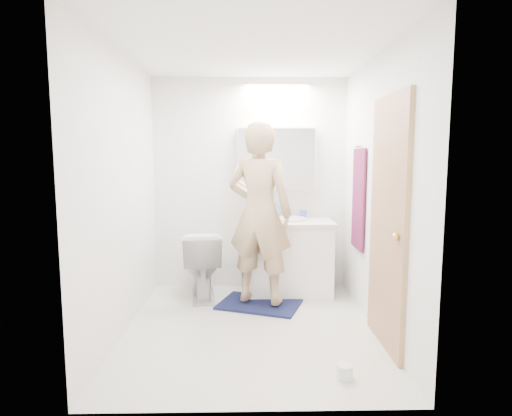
{
  "coord_description": "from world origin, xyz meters",
  "views": [
    {
      "loc": [
        -0.03,
        -3.63,
        1.53
      ],
      "look_at": [
        0.05,
        0.25,
        1.05
      ],
      "focal_mm": 29.76,
      "sensor_mm": 36.0,
      "label": 1
    }
  ],
  "objects_px": {
    "vanity_cabinet": "(289,259)",
    "soap_bottle_b": "(276,210)",
    "person": "(260,213)",
    "toilet": "(202,264)",
    "medicine_cabinet": "(276,158)",
    "toothbrush_cup": "(303,215)",
    "soap_bottle_a": "(262,208)",
    "toilet_paper_roll": "(345,372)"
  },
  "relations": [
    {
      "from": "vanity_cabinet",
      "to": "soap_bottle_b",
      "type": "distance_m",
      "value": 0.57
    },
    {
      "from": "person",
      "to": "soap_bottle_b",
      "type": "xyz_separation_m",
      "value": [
        0.2,
        0.57,
        -0.04
      ]
    },
    {
      "from": "toilet",
      "to": "person",
      "type": "relative_size",
      "value": 0.41
    },
    {
      "from": "medicine_cabinet",
      "to": "soap_bottle_b",
      "type": "relative_size",
      "value": 4.58
    },
    {
      "from": "medicine_cabinet",
      "to": "person",
      "type": "relative_size",
      "value": 0.48
    },
    {
      "from": "soap_bottle_b",
      "to": "toothbrush_cup",
      "type": "height_order",
      "value": "soap_bottle_b"
    },
    {
      "from": "soap_bottle_a",
      "to": "vanity_cabinet",
      "type": "bearing_deg",
      "value": -26.16
    },
    {
      "from": "toilet",
      "to": "soap_bottle_a",
      "type": "bearing_deg",
      "value": -165.26
    },
    {
      "from": "medicine_cabinet",
      "to": "toothbrush_cup",
      "type": "xyz_separation_m",
      "value": [
        0.31,
        -0.05,
        -0.64
      ]
    },
    {
      "from": "vanity_cabinet",
      "to": "toilet_paper_roll",
      "type": "height_order",
      "value": "vanity_cabinet"
    },
    {
      "from": "toilet",
      "to": "vanity_cabinet",
      "type": "bearing_deg",
      "value": 179.48
    },
    {
      "from": "toilet",
      "to": "toothbrush_cup",
      "type": "bearing_deg",
      "value": -173.68
    },
    {
      "from": "medicine_cabinet",
      "to": "toilet",
      "type": "distance_m",
      "value": 1.43
    },
    {
      "from": "medicine_cabinet",
      "to": "soap_bottle_b",
      "type": "height_order",
      "value": "medicine_cabinet"
    },
    {
      "from": "person",
      "to": "toilet_paper_roll",
      "type": "distance_m",
      "value": 1.8
    },
    {
      "from": "medicine_cabinet",
      "to": "toothbrush_cup",
      "type": "relative_size",
      "value": 9.26
    },
    {
      "from": "medicine_cabinet",
      "to": "toilet",
      "type": "relative_size",
      "value": 1.19
    },
    {
      "from": "vanity_cabinet",
      "to": "soap_bottle_a",
      "type": "relative_size",
      "value": 3.6
    },
    {
      "from": "toilet",
      "to": "soap_bottle_a",
      "type": "distance_m",
      "value": 0.91
    },
    {
      "from": "toilet",
      "to": "toilet_paper_roll",
      "type": "height_order",
      "value": "toilet"
    },
    {
      "from": "soap_bottle_a",
      "to": "soap_bottle_b",
      "type": "distance_m",
      "value": 0.17
    },
    {
      "from": "vanity_cabinet",
      "to": "medicine_cabinet",
      "type": "xyz_separation_m",
      "value": [
        -0.14,
        0.21,
        1.11
      ]
    },
    {
      "from": "medicine_cabinet",
      "to": "soap_bottle_a",
      "type": "distance_m",
      "value": 0.58
    },
    {
      "from": "soap_bottle_b",
      "to": "vanity_cabinet",
      "type": "bearing_deg",
      "value": -52.11
    },
    {
      "from": "person",
      "to": "toothbrush_cup",
      "type": "relative_size",
      "value": 19.13
    },
    {
      "from": "medicine_cabinet",
      "to": "soap_bottle_b",
      "type": "distance_m",
      "value": 0.58
    },
    {
      "from": "toilet",
      "to": "soap_bottle_b",
      "type": "bearing_deg",
      "value": -167.53
    },
    {
      "from": "soap_bottle_b",
      "to": "toothbrush_cup",
      "type": "relative_size",
      "value": 2.02
    },
    {
      "from": "toilet",
      "to": "soap_bottle_a",
      "type": "height_order",
      "value": "soap_bottle_a"
    },
    {
      "from": "medicine_cabinet",
      "to": "toilet_paper_roll",
      "type": "xyz_separation_m",
      "value": [
        0.34,
        -2.06,
        -1.45
      ]
    },
    {
      "from": "medicine_cabinet",
      "to": "toilet_paper_roll",
      "type": "height_order",
      "value": "medicine_cabinet"
    },
    {
      "from": "toothbrush_cup",
      "to": "person",
      "type": "bearing_deg",
      "value": -133.19
    },
    {
      "from": "person",
      "to": "soap_bottle_b",
      "type": "distance_m",
      "value": 0.6
    },
    {
      "from": "person",
      "to": "toothbrush_cup",
      "type": "xyz_separation_m",
      "value": [
        0.51,
        0.55,
        -0.09
      ]
    },
    {
      "from": "vanity_cabinet",
      "to": "person",
      "type": "distance_m",
      "value": 0.77
    },
    {
      "from": "person",
      "to": "toilet_paper_roll",
      "type": "bearing_deg",
      "value": 130.31
    },
    {
      "from": "medicine_cabinet",
      "to": "toilet",
      "type": "xyz_separation_m",
      "value": [
        -0.82,
        -0.33,
        -1.13
      ]
    },
    {
      "from": "toilet",
      "to": "toilet_paper_roll",
      "type": "distance_m",
      "value": 2.11
    },
    {
      "from": "toothbrush_cup",
      "to": "medicine_cabinet",
      "type": "bearing_deg",
      "value": 170.74
    },
    {
      "from": "soap_bottle_a",
      "to": "toilet",
      "type": "bearing_deg",
      "value": -157.89
    },
    {
      "from": "medicine_cabinet",
      "to": "person",
      "type": "xyz_separation_m",
      "value": [
        -0.21,
        -0.6,
        -0.54
      ]
    },
    {
      "from": "person",
      "to": "soap_bottle_a",
      "type": "relative_size",
      "value": 7.28
    }
  ]
}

